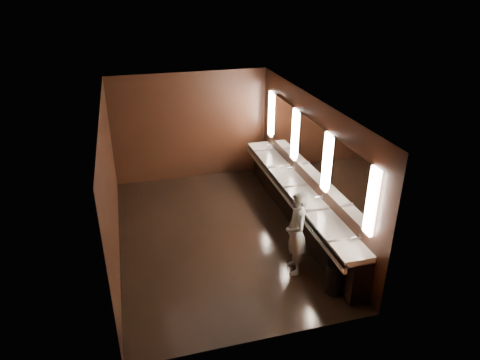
% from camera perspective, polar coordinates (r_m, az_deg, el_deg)
% --- Properties ---
extents(floor, '(6.00, 6.00, 0.00)m').
position_cam_1_polar(floor, '(9.09, -3.07, -7.20)').
color(floor, black).
rests_on(floor, ground).
extents(ceiling, '(4.00, 6.00, 0.02)m').
position_cam_1_polar(ceiling, '(7.93, -3.55, 10.04)').
color(ceiling, '#2D2D2B').
rests_on(ceiling, wall_back).
extents(wall_back, '(4.00, 0.02, 2.80)m').
position_cam_1_polar(wall_back, '(11.17, -6.60, 7.08)').
color(wall_back, black).
rests_on(wall_back, floor).
extents(wall_front, '(4.00, 0.02, 2.80)m').
position_cam_1_polar(wall_front, '(5.91, 3.04, -11.06)').
color(wall_front, black).
rests_on(wall_front, floor).
extents(wall_left, '(0.02, 6.00, 2.80)m').
position_cam_1_polar(wall_left, '(8.29, -16.93, -0.74)').
color(wall_left, black).
rests_on(wall_left, floor).
extents(wall_right, '(0.02, 6.00, 2.80)m').
position_cam_1_polar(wall_right, '(9.00, 9.25, 2.23)').
color(wall_right, black).
rests_on(wall_right, floor).
extents(sink_counter, '(0.55, 5.40, 1.01)m').
position_cam_1_polar(sink_counter, '(9.32, 7.70, -3.00)').
color(sink_counter, black).
rests_on(sink_counter, floor).
extents(mirror_band, '(0.06, 5.03, 1.15)m').
position_cam_1_polar(mirror_band, '(8.86, 9.30, 4.29)').
color(mirror_band, '#FEE4CE').
rests_on(mirror_band, wall_right).
extents(person, '(0.47, 0.63, 1.60)m').
position_cam_1_polar(person, '(7.70, 7.52, -7.05)').
color(person, '#89A7CD').
rests_on(person, floor).
extents(trash_bin, '(0.47, 0.47, 0.56)m').
position_cam_1_polar(trash_bin, '(7.65, 12.67, -12.53)').
color(trash_bin, black).
rests_on(trash_bin, floor).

